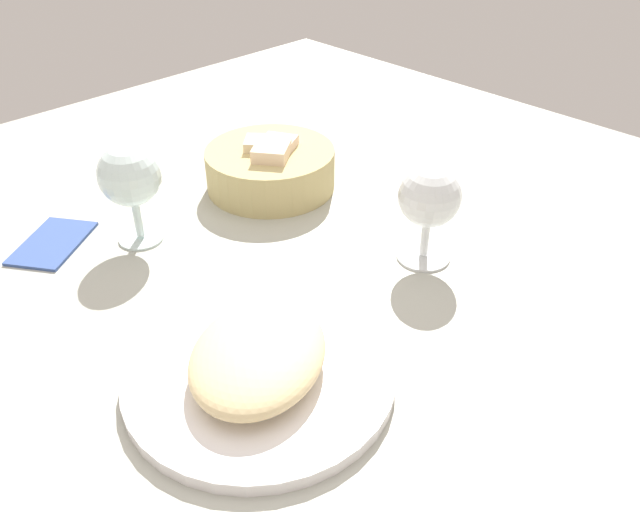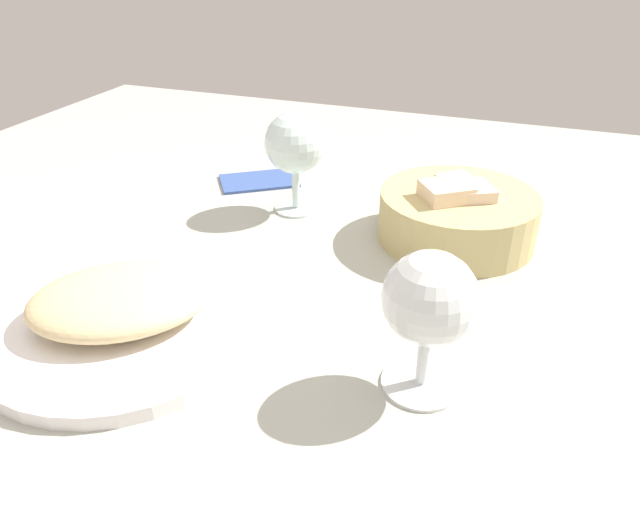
# 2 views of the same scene
# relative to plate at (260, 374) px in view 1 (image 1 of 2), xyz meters

# --- Properties ---
(ground_plane) EXTENTS (1.40, 1.40, 0.02)m
(ground_plane) POSITION_rel_plate_xyz_m (0.12, 0.09, -0.02)
(ground_plane) COLOR #A9AA9D
(plate) EXTENTS (0.26, 0.26, 0.01)m
(plate) POSITION_rel_plate_xyz_m (0.00, 0.00, 0.00)
(plate) COLOR white
(plate) RESTS_ON ground_plane
(omelette) EXTENTS (0.21, 0.19, 0.04)m
(omelette) POSITION_rel_plate_xyz_m (0.00, 0.00, 0.03)
(omelette) COLOR beige
(omelette) RESTS_ON plate
(lettuce_garnish) EXTENTS (0.04, 0.04, 0.01)m
(lettuce_garnish) POSITION_rel_plate_xyz_m (0.03, 0.06, 0.01)
(lettuce_garnish) COLOR #437A2F
(lettuce_garnish) RESTS_ON plate
(bread_basket) EXTENTS (0.18, 0.18, 0.08)m
(bread_basket) POSITION_rel_plate_xyz_m (0.26, 0.28, 0.03)
(bread_basket) COLOR tan
(bread_basket) RESTS_ON ground_plane
(wine_glass_near) EXTENTS (0.07, 0.07, 0.12)m
(wine_glass_near) POSITION_rel_plate_xyz_m (0.28, 0.02, 0.07)
(wine_glass_near) COLOR silver
(wine_glass_near) RESTS_ON ground_plane
(wine_glass_far) EXTENTS (0.08, 0.08, 0.13)m
(wine_glass_far) POSITION_rel_plate_xyz_m (0.05, 0.30, 0.08)
(wine_glass_far) COLOR silver
(wine_glass_far) RESTS_ON ground_plane
(folded_napkin) EXTENTS (0.13, 0.12, 0.01)m
(folded_napkin) POSITION_rel_plate_xyz_m (-0.03, 0.37, -0.00)
(folded_napkin) COLOR #364F8F
(folded_napkin) RESTS_ON ground_plane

